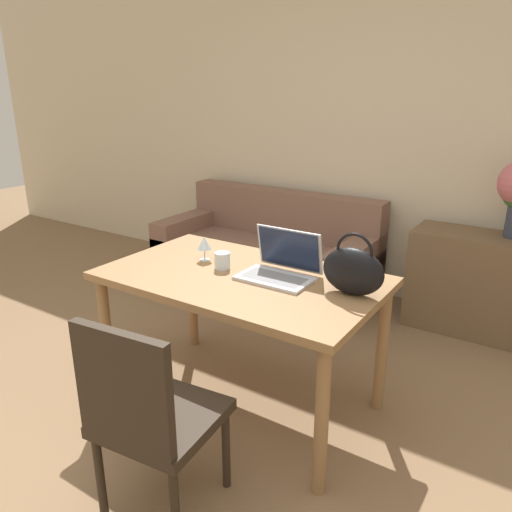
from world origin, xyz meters
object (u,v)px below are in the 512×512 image
Objects in this scene: handbag at (353,271)px; wine_glass at (204,244)px; drinking_glass at (222,261)px; laptop at (282,264)px; couch at (267,257)px; chair at (148,413)px.

wine_glass is at bearing -179.96° from handbag.
wine_glass reaches higher than drinking_glass.
couch is at bearing 124.44° from laptop.
laptop is at bearing -55.56° from couch.
laptop is at bearing 2.65° from wine_glass.
handbag is at bearing 4.27° from drinking_glass.
drinking_glass is 0.72m from handbag.
drinking_glass is at bearing -66.74° from couch.
couch is 4.94× the size of laptop.
wine_glass is at bearing 162.00° from drinking_glass.
couch is 1.58m from wine_glass.
handbag is (0.71, 0.05, 0.07)m from drinking_glass.
chair is 1.08m from wine_glass.
chair is 0.49× the size of couch.
laptop is (0.94, -1.38, 0.54)m from couch.
drinking_glass is (0.62, -1.45, 0.52)m from couch.
handbag is (0.88, 0.00, 0.02)m from wine_glass.
laptop reaches higher than chair.
handbag is (0.39, -0.02, 0.05)m from laptop.
drinking_glass is at bearing -18.00° from wine_glass.
laptop is at bearing 81.68° from chair.
laptop is 0.40m from handbag.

